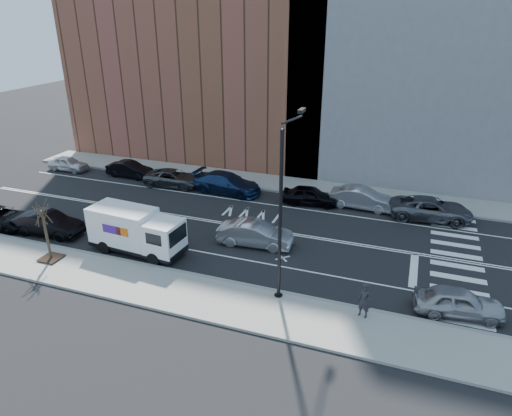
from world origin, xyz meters
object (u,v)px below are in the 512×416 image
Objects in this scene: far_parked_a at (68,164)px; near_parked_front at (459,302)px; driving_sedan at (255,234)px; fedex_van at (136,230)px; far_parked_b at (130,169)px; pedestrian at (365,300)px.

far_parked_a is 35.37m from near_parked_front.
near_parked_front is (11.94, -3.50, -0.06)m from driving_sedan.
far_parked_b is (-8.42, 11.70, -0.76)m from fedex_van.
near_parked_front reaches higher than far_parked_b.
fedex_van reaches higher than driving_sedan.
fedex_van is 1.59× the size of far_parked_a.
near_parked_front is at bearing 3.70° from fedex_van.
near_parked_front is at bearing -110.97° from driving_sedan.
far_parked_a is at bearing 65.14° from driving_sedan.
driving_sedan is at bearing -117.97° from far_parked_b.
pedestrian reaches higher than far_parked_a.
far_parked_b is at bearing -86.00° from far_parked_a.
driving_sedan is 9.31m from pedestrian.
driving_sedan reaches higher than near_parked_front.
far_parked_a is 0.91× the size of near_parked_front.
far_parked_a is 22.94m from driving_sedan.
driving_sedan is at bearing 30.98° from fedex_van.
near_parked_front is (18.54, -0.16, -0.74)m from fedex_van.
driving_sedan reaches higher than far_parked_b.
far_parked_a is at bearing 64.46° from near_parked_front.
driving_sedan is at bearing 158.97° from pedestrian.
far_parked_b is 17.20m from driving_sedan.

